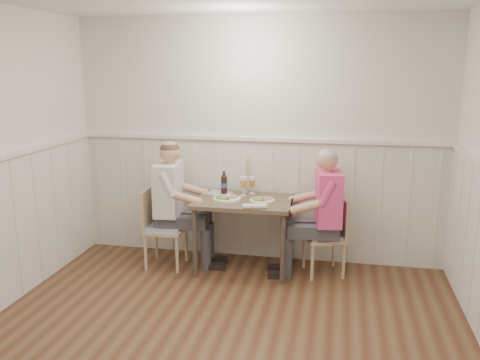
{
  "coord_description": "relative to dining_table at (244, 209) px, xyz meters",
  "views": [
    {
      "loc": [
        0.86,
        -3.07,
        2.1
      ],
      "look_at": [
        -0.08,
        1.64,
        1.0
      ],
      "focal_mm": 38.0,
      "sensor_mm": 36.0,
      "label": 1
    }
  ],
  "objects": [
    {
      "name": "diner_cream",
      "position": [
        -0.75,
        -0.03,
        -0.09
      ],
      "size": [
        0.65,
        0.45,
        1.36
      ],
      "color": "#3F3F47",
      "rests_on": "ground"
    },
    {
      "name": "beer_glass_a",
      "position": [
        0.04,
        0.26,
        0.22
      ],
      "size": [
        0.07,
        0.07,
        0.18
      ],
      "color": "silver",
      "rests_on": "dining_table"
    },
    {
      "name": "plate_diner",
      "position": [
        -0.18,
        -0.04,
        0.12
      ],
      "size": [
        0.29,
        0.29,
        0.07
      ],
      "color": "white",
      "rests_on": "dining_table"
    },
    {
      "name": "gingham_mat",
      "position": [
        -0.31,
        0.2,
        0.1
      ],
      "size": [
        0.32,
        0.28,
        0.01
      ],
      "color": "#4464A5",
      "rests_on": "dining_table"
    },
    {
      "name": "plate_man",
      "position": [
        0.18,
        -0.03,
        0.12
      ],
      "size": [
        0.25,
        0.25,
        0.06
      ],
      "color": "white",
      "rests_on": "dining_table"
    },
    {
      "name": "beer_bottle",
      "position": [
        -0.25,
        0.19,
        0.21
      ],
      "size": [
        0.07,
        0.07,
        0.25
      ],
      "color": "black",
      "rests_on": "dining_table"
    },
    {
      "name": "chair_left",
      "position": [
        -0.87,
        -0.08,
        -0.2
      ],
      "size": [
        0.4,
        0.4,
        0.84
      ],
      "color": "tan",
      "rests_on": "ground"
    },
    {
      "name": "dining_table",
      "position": [
        0.0,
        0.0,
        0.0
      ],
      "size": [
        0.98,
        0.7,
        0.75
      ],
      "color": "brown",
      "rests_on": "ground"
    },
    {
      "name": "beer_glass_b",
      "position": [
        -0.03,
        0.15,
        0.24
      ],
      "size": [
        0.08,
        0.08,
        0.21
      ],
      "color": "silver",
      "rests_on": "dining_table"
    },
    {
      "name": "man_in_pink",
      "position": [
        0.81,
        -0.01,
        -0.1
      ],
      "size": [
        0.66,
        0.46,
        1.33
      ],
      "color": "#3F3F47",
      "rests_on": "ground"
    },
    {
      "name": "rolled_napkin",
      "position": [
        0.17,
        -0.31,
        0.12
      ],
      "size": [
        0.23,
        0.1,
        0.05
      ],
      "color": "white",
      "rests_on": "dining_table"
    },
    {
      "name": "room_shell",
      "position": [
        0.08,
        -1.84,
        0.87
      ],
      "size": [
        4.04,
        4.54,
        2.6
      ],
      "color": "silver",
      "rests_on": "ground"
    },
    {
      "name": "grass_vase",
      "position": [
        -0.04,
        0.31,
        0.28
      ],
      "size": [
        0.05,
        0.05,
        0.41
      ],
      "color": "silver",
      "rests_on": "dining_table"
    },
    {
      "name": "chair_right",
      "position": [
        0.87,
        0.06,
        -0.22
      ],
      "size": [
        0.48,
        0.48,
        0.8
      ],
      "color": "tan",
      "rests_on": "ground"
    },
    {
      "name": "wainscot",
      "position": [
        0.08,
        -1.15,
        0.04
      ],
      "size": [
        4.0,
        4.49,
        1.34
      ],
      "color": "beige",
      "rests_on": "ground"
    }
  ]
}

